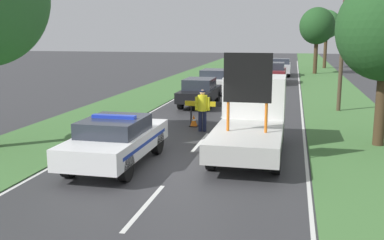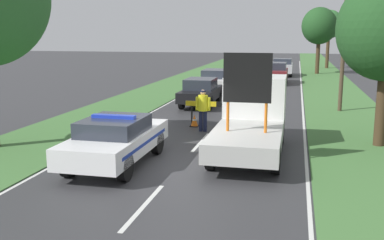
{
  "view_description": "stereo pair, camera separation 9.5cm",
  "coord_description": "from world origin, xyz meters",
  "px_view_note": "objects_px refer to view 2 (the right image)",
  "views": [
    {
      "loc": [
        3.23,
        -12.71,
        3.96
      ],
      "look_at": [
        -0.01,
        1.68,
        1.1
      ],
      "focal_mm": 42.0,
      "sensor_mm": 36.0,
      "label": 1
    },
    {
      "loc": [
        3.32,
        -12.69,
        3.96
      ],
      "look_at": [
        -0.01,
        1.68,
        1.1
      ],
      "focal_mm": 42.0,
      "sensor_mm": 36.0,
      "label": 2
    }
  ],
  "objects_px": {
    "queued_car_wagon_maroon": "(275,73)",
    "queued_car_sedan_black": "(201,91)",
    "work_truck": "(252,116)",
    "road_barrier": "(216,106)",
    "utility_pole": "(345,32)",
    "traffic_cone_centre_front": "(124,127)",
    "police_car": "(116,139)",
    "pedestrian_civilian": "(234,107)",
    "roadside_tree_mid_left": "(329,25)",
    "roadside_tree_near_left": "(319,26)",
    "queued_car_sedan_silver": "(282,67)",
    "police_officer": "(203,107)",
    "queued_car_van_white": "(217,81)",
    "traffic_cone_near_police": "(194,121)"
  },
  "relations": [
    {
      "from": "utility_pole",
      "to": "pedestrian_civilian",
      "type": "bearing_deg",
      "value": -131.26
    },
    {
      "from": "traffic_cone_centre_front",
      "to": "queued_car_sedan_silver",
      "type": "bearing_deg",
      "value": 78.83
    },
    {
      "from": "roadside_tree_near_left",
      "to": "utility_pole",
      "type": "bearing_deg",
      "value": -89.33
    },
    {
      "from": "police_officer",
      "to": "utility_pole",
      "type": "xyz_separation_m",
      "value": [
        5.9,
        6.29,
        3.02
      ]
    },
    {
      "from": "traffic_cone_centre_front",
      "to": "queued_car_van_white",
      "type": "xyz_separation_m",
      "value": [
        1.4,
        13.29,
        0.51
      ]
    },
    {
      "from": "police_car",
      "to": "traffic_cone_near_police",
      "type": "relative_size",
      "value": 9.47
    },
    {
      "from": "queued_car_sedan_black",
      "to": "roadside_tree_near_left",
      "type": "distance_m",
      "value": 23.4
    },
    {
      "from": "pedestrian_civilian",
      "to": "traffic_cone_centre_front",
      "type": "xyz_separation_m",
      "value": [
        -4.11,
        -2.14,
        -0.63
      ]
    },
    {
      "from": "queued_car_wagon_maroon",
      "to": "queued_car_sedan_black",
      "type": "bearing_deg",
      "value": 74.44
    },
    {
      "from": "road_barrier",
      "to": "queued_car_sedan_black",
      "type": "relative_size",
      "value": 0.61
    },
    {
      "from": "pedestrian_civilian",
      "to": "roadside_tree_mid_left",
      "type": "distance_m",
      "value": 36.01
    },
    {
      "from": "work_truck",
      "to": "utility_pole",
      "type": "xyz_separation_m",
      "value": [
        3.67,
        8.83,
        2.86
      ]
    },
    {
      "from": "road_barrier",
      "to": "queued_car_wagon_maroon",
      "type": "bearing_deg",
      "value": 78.45
    },
    {
      "from": "police_officer",
      "to": "queued_car_wagon_maroon",
      "type": "distance_m",
      "value": 18.99
    },
    {
      "from": "roadside_tree_mid_left",
      "to": "utility_pole",
      "type": "xyz_separation_m",
      "value": [
        -1.13,
        -29.91,
        -0.87
      ]
    },
    {
      "from": "work_truck",
      "to": "roadside_tree_near_left",
      "type": "bearing_deg",
      "value": -97.3
    },
    {
      "from": "queued_car_sedan_silver",
      "to": "utility_pole",
      "type": "bearing_deg",
      "value": 100.39
    },
    {
      "from": "roadside_tree_mid_left",
      "to": "police_car",
      "type": "bearing_deg",
      "value": -101.8
    },
    {
      "from": "road_barrier",
      "to": "traffic_cone_centre_front",
      "type": "height_order",
      "value": "road_barrier"
    },
    {
      "from": "traffic_cone_centre_front",
      "to": "queued_car_van_white",
      "type": "height_order",
      "value": "queued_car_van_white"
    },
    {
      "from": "traffic_cone_centre_front",
      "to": "queued_car_sedan_black",
      "type": "xyz_separation_m",
      "value": [
        1.48,
        7.73,
        0.49
      ]
    },
    {
      "from": "traffic_cone_near_police",
      "to": "queued_car_van_white",
      "type": "height_order",
      "value": "queued_car_van_white"
    },
    {
      "from": "traffic_cone_centre_front",
      "to": "roadside_tree_mid_left",
      "type": "bearing_deg",
      "value": 75.09
    },
    {
      "from": "traffic_cone_centre_front",
      "to": "road_barrier",
      "type": "bearing_deg",
      "value": 36.74
    },
    {
      "from": "police_car",
      "to": "pedestrian_civilian",
      "type": "distance_m",
      "value": 6.72
    },
    {
      "from": "work_truck",
      "to": "queued_car_wagon_maroon",
      "type": "relative_size",
      "value": 1.34
    },
    {
      "from": "traffic_cone_centre_front",
      "to": "queued_car_sedan_black",
      "type": "distance_m",
      "value": 7.89
    },
    {
      "from": "traffic_cone_centre_front",
      "to": "police_car",
      "type": "bearing_deg",
      "value": -71.63
    },
    {
      "from": "queued_car_sedan_silver",
      "to": "police_officer",
      "type": "bearing_deg",
      "value": 84.73
    },
    {
      "from": "queued_car_wagon_maroon",
      "to": "roadside_tree_near_left",
      "type": "relative_size",
      "value": 0.67
    },
    {
      "from": "police_officer",
      "to": "queued_car_sedan_black",
      "type": "distance_m",
      "value": 6.65
    },
    {
      "from": "traffic_cone_centre_front",
      "to": "queued_car_sedan_silver",
      "type": "height_order",
      "value": "queued_car_sedan_silver"
    },
    {
      "from": "pedestrian_civilian",
      "to": "police_car",
      "type": "bearing_deg",
      "value": -118.6
    },
    {
      "from": "utility_pole",
      "to": "traffic_cone_centre_front",
      "type": "bearing_deg",
      "value": -139.54
    },
    {
      "from": "traffic_cone_near_police",
      "to": "queued_car_sedan_silver",
      "type": "bearing_deg",
      "value": 83.27
    },
    {
      "from": "traffic_cone_near_police",
      "to": "queued_car_sedan_black",
      "type": "height_order",
      "value": "queued_car_sedan_black"
    },
    {
      "from": "traffic_cone_centre_front",
      "to": "roadside_tree_near_left",
      "type": "height_order",
      "value": "roadside_tree_near_left"
    },
    {
      "from": "traffic_cone_near_police",
      "to": "queued_car_wagon_maroon",
      "type": "xyz_separation_m",
      "value": [
        2.55,
        18.01,
        0.6
      ]
    },
    {
      "from": "traffic_cone_centre_front",
      "to": "queued_car_sedan_silver",
      "type": "xyz_separation_m",
      "value": [
        5.3,
        26.85,
        0.55
      ]
    },
    {
      "from": "queued_car_van_white",
      "to": "queued_car_sedan_silver",
      "type": "xyz_separation_m",
      "value": [
        3.91,
        13.56,
        0.04
      ]
    },
    {
      "from": "traffic_cone_centre_front",
      "to": "utility_pole",
      "type": "relative_size",
      "value": 0.08
    },
    {
      "from": "work_truck",
      "to": "road_barrier",
      "type": "distance_m",
      "value": 4.2
    },
    {
      "from": "road_barrier",
      "to": "pedestrian_civilian",
      "type": "distance_m",
      "value": 0.88
    },
    {
      "from": "queued_car_van_white",
      "to": "roadside_tree_mid_left",
      "type": "relative_size",
      "value": 0.7
    },
    {
      "from": "queued_car_sedan_black",
      "to": "queued_car_sedan_silver",
      "type": "distance_m",
      "value": 19.5
    },
    {
      "from": "roadside_tree_near_left",
      "to": "road_barrier",
      "type": "bearing_deg",
      "value": -101.01
    },
    {
      "from": "road_barrier",
      "to": "queued_car_wagon_maroon",
      "type": "relative_size",
      "value": 0.63
    },
    {
      "from": "queued_car_van_white",
      "to": "queued_car_wagon_maroon",
      "type": "relative_size",
      "value": 1.07
    },
    {
      "from": "queued_car_sedan_black",
      "to": "pedestrian_civilian",
      "type": "bearing_deg",
      "value": 115.14
    },
    {
      "from": "queued_car_van_white",
      "to": "queued_car_wagon_maroon",
      "type": "distance_m",
      "value": 7.71
    }
  ]
}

